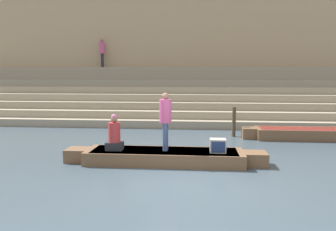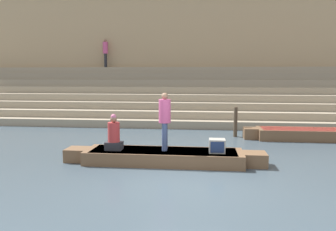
{
  "view_description": "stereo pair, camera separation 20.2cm",
  "coord_description": "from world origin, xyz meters",
  "px_view_note": "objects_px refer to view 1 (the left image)",
  "views": [
    {
      "loc": [
        0.29,
        -8.01,
        2.62
      ],
      "look_at": [
        -0.7,
        2.7,
        1.29
      ],
      "focal_mm": 35.0,
      "sensor_mm": 36.0,
      "label": 1
    },
    {
      "loc": [
        0.49,
        -7.99,
        2.62
      ],
      "look_at": [
        -0.7,
        2.7,
        1.29
      ],
      "focal_mm": 35.0,
      "sensor_mm": 36.0,
      "label": 2
    }
  ],
  "objects_px": {
    "mooring_post": "(234,122)",
    "person_on_steps": "(102,51)",
    "tv_set": "(218,146)",
    "rowboat_main": "(164,156)",
    "moored_boat_shore": "(306,133)",
    "person_rowing": "(114,136)",
    "person_standing": "(165,117)"
  },
  "relations": [
    {
      "from": "rowboat_main",
      "to": "person_standing",
      "type": "distance_m",
      "value": 1.17
    },
    {
      "from": "mooring_post",
      "to": "rowboat_main",
      "type": "bearing_deg",
      "value": -119.01
    },
    {
      "from": "tv_set",
      "to": "moored_boat_shore",
      "type": "bearing_deg",
      "value": 47.27
    },
    {
      "from": "rowboat_main",
      "to": "tv_set",
      "type": "height_order",
      "value": "tv_set"
    },
    {
      "from": "person_rowing",
      "to": "moored_boat_shore",
      "type": "distance_m",
      "value": 8.17
    },
    {
      "from": "person_standing",
      "to": "person_on_steps",
      "type": "height_order",
      "value": "person_on_steps"
    },
    {
      "from": "rowboat_main",
      "to": "person_on_steps",
      "type": "distance_m",
      "value": 13.0
    },
    {
      "from": "rowboat_main",
      "to": "person_rowing",
      "type": "height_order",
      "value": "person_rowing"
    },
    {
      "from": "person_standing",
      "to": "mooring_post",
      "type": "bearing_deg",
      "value": 45.02
    },
    {
      "from": "tv_set",
      "to": "person_on_steps",
      "type": "distance_m",
      "value": 13.68
    },
    {
      "from": "moored_boat_shore",
      "to": "mooring_post",
      "type": "bearing_deg",
      "value": 178.01
    },
    {
      "from": "rowboat_main",
      "to": "moored_boat_shore",
      "type": "bearing_deg",
      "value": 38.2
    },
    {
      "from": "person_standing",
      "to": "person_on_steps",
      "type": "bearing_deg",
      "value": 98.81
    },
    {
      "from": "person_standing",
      "to": "person_rowing",
      "type": "height_order",
      "value": "person_standing"
    },
    {
      "from": "person_rowing",
      "to": "person_on_steps",
      "type": "relative_size",
      "value": 0.6
    },
    {
      "from": "rowboat_main",
      "to": "person_rowing",
      "type": "xyz_separation_m",
      "value": [
        -1.49,
        -0.08,
        0.61
      ]
    },
    {
      "from": "mooring_post",
      "to": "tv_set",
      "type": "bearing_deg",
      "value": -101.53
    },
    {
      "from": "mooring_post",
      "to": "person_standing",
      "type": "bearing_deg",
      "value": -118.91
    },
    {
      "from": "rowboat_main",
      "to": "mooring_post",
      "type": "xyz_separation_m",
      "value": [
        2.53,
        4.55,
        0.42
      ]
    },
    {
      "from": "tv_set",
      "to": "person_on_steps",
      "type": "bearing_deg",
      "value": 119.73
    },
    {
      "from": "person_on_steps",
      "to": "tv_set",
      "type": "bearing_deg",
      "value": 35.6
    },
    {
      "from": "mooring_post",
      "to": "person_on_steps",
      "type": "height_order",
      "value": "person_on_steps"
    },
    {
      "from": "rowboat_main",
      "to": "moored_boat_shore",
      "type": "relative_size",
      "value": 1.16
    },
    {
      "from": "tv_set",
      "to": "person_on_steps",
      "type": "relative_size",
      "value": 0.26
    },
    {
      "from": "person_standing",
      "to": "tv_set",
      "type": "xyz_separation_m",
      "value": [
        1.54,
        -0.14,
        -0.79
      ]
    },
    {
      "from": "rowboat_main",
      "to": "person_rowing",
      "type": "distance_m",
      "value": 1.61
    },
    {
      "from": "rowboat_main",
      "to": "person_on_steps",
      "type": "relative_size",
      "value": 3.32
    },
    {
      "from": "mooring_post",
      "to": "person_on_steps",
      "type": "bearing_deg",
      "value": 138.95
    },
    {
      "from": "moored_boat_shore",
      "to": "mooring_post",
      "type": "distance_m",
      "value": 2.95
    },
    {
      "from": "rowboat_main",
      "to": "person_standing",
      "type": "bearing_deg",
      "value": 51.52
    },
    {
      "from": "person_on_steps",
      "to": "rowboat_main",
      "type": "bearing_deg",
      "value": 29.54
    },
    {
      "from": "person_rowing",
      "to": "person_on_steps",
      "type": "height_order",
      "value": "person_on_steps"
    }
  ]
}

